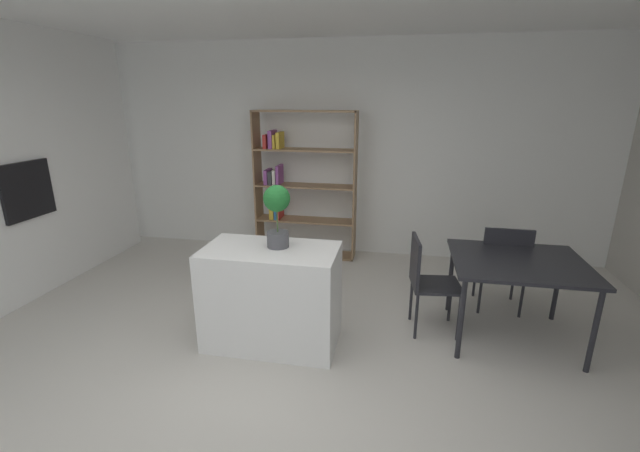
{
  "coord_description": "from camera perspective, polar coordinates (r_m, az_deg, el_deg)",
  "views": [
    {
      "loc": [
        0.92,
        -2.71,
        2.11
      ],
      "look_at": [
        0.34,
        0.24,
        1.18
      ],
      "focal_mm": 23.48,
      "sensor_mm": 36.0,
      "label": 1
    }
  ],
  "objects": [
    {
      "name": "potted_plant_on_island",
      "position": [
        3.5,
        -5.87,
        2.09
      ],
      "size": [
        0.22,
        0.22,
        0.54
      ],
      "color": "#4C4C51",
      "rests_on": "kitchen_island"
    },
    {
      "name": "dining_chair_island_side",
      "position": [
        3.97,
        14.24,
        -6.71
      ],
      "size": [
        0.48,
        0.45,
        0.91
      ],
      "rotation": [
        0.0,
        0.0,
        1.69
      ],
      "color": "#232328",
      "rests_on": "ground_plane"
    },
    {
      "name": "kitchen_island",
      "position": [
        3.73,
        -6.59,
        -9.49
      ],
      "size": [
        1.15,
        0.64,
        0.89
      ],
      "primitive_type": "cube",
      "color": "white",
      "rests_on": "ground_plane"
    },
    {
      "name": "ground_plane",
      "position": [
        3.56,
        -6.55,
        -19.34
      ],
      "size": [
        10.03,
        10.03,
        0.0
      ],
      "primitive_type": "plane",
      "color": "beige"
    },
    {
      "name": "built_in_oven",
      "position": [
        5.34,
        -35.06,
        4.03
      ],
      "size": [
        0.06,
        0.6,
        0.59
      ],
      "color": "black",
      "rests_on": "ground_plane"
    },
    {
      "name": "open_bookshelf",
      "position": [
        5.64,
        -3.06,
        5.97
      ],
      "size": [
        1.36,
        0.32,
        1.95
      ],
      "color": "#997551",
      "rests_on": "ground_plane"
    },
    {
      "name": "dining_chair_far",
      "position": [
        4.56,
        23.69,
        -4.34
      ],
      "size": [
        0.46,
        0.46,
        0.92
      ],
      "rotation": [
        0.0,
        0.0,
        3.12
      ],
      "color": "#232328",
      "rests_on": "ground_plane"
    },
    {
      "name": "dining_table",
      "position": [
        4.06,
        25.39,
        -5.17
      ],
      "size": [
        1.12,
        0.97,
        0.75
      ],
      "color": "#232328",
      "rests_on": "ground_plane"
    },
    {
      "name": "back_partition",
      "position": [
        5.77,
        1.83,
        10.25
      ],
      "size": [
        7.28,
        0.06,
        2.83
      ],
      "primitive_type": "cube",
      "color": "white",
      "rests_on": "ground_plane"
    }
  ]
}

